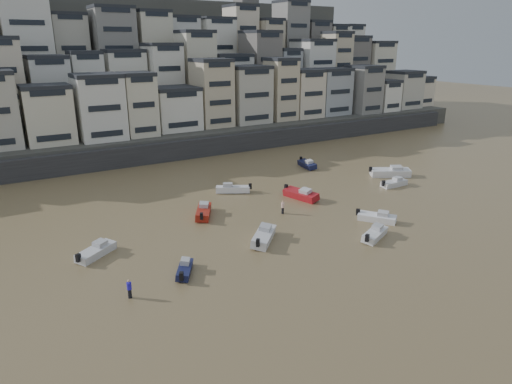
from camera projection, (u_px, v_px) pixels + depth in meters
harbor_wall at (186, 149)px, 85.71m from camera, size 140.00×3.00×3.50m
hillside at (140, 74)px, 116.89m from camera, size 141.04×66.00×50.00m
boat_a at (375, 233)px, 50.63m from camera, size 5.16×3.50×1.34m
boat_b at (377, 216)px, 55.41m from camera, size 4.17×4.99×1.35m
boat_c at (264, 235)px, 49.83m from camera, size 5.50×5.55×1.61m
boat_d at (394, 182)px, 69.02m from camera, size 4.90×1.62×1.34m
boat_e at (301, 193)px, 63.43m from camera, size 3.26×6.08×1.58m
boat_f at (203, 210)px, 57.22m from camera, size 4.31×5.70×1.51m
boat_g at (390, 171)px, 73.97m from camera, size 7.13×5.42×1.89m
boat_h at (233, 188)px, 66.13m from camera, size 5.52×4.15×1.46m
boat_i at (307, 164)px, 79.32m from camera, size 2.57×5.34×1.40m
boat_j at (185, 268)px, 42.97m from camera, size 3.22×4.18×1.11m
boat_k at (96, 250)px, 46.42m from camera, size 5.09×4.28×1.38m
person_blue at (129, 289)px, 38.76m from camera, size 0.44×0.44×1.74m
person_pink at (283, 207)px, 57.88m from camera, size 0.44×0.44×1.74m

